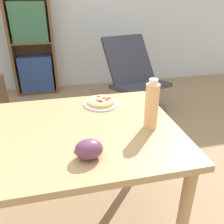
{
  "coord_description": "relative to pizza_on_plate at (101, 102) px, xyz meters",
  "views": [
    {
      "loc": [
        0.2,
        -1.12,
        1.36
      ],
      "look_at": [
        0.46,
        -0.01,
        0.79
      ],
      "focal_mm": 38.0,
      "sensor_mm": 36.0,
      "label": 1
    }
  ],
  "objects": [
    {
      "name": "lounge_chair_far",
      "position": [
        0.67,
        1.32,
        -0.46
      ],
      "size": [
        0.74,
        0.88,
        0.88
      ],
      "rotation": [
        0.0,
        0.0,
        0.26
      ],
      "color": "slate",
      "rests_on": "ground_plane"
    },
    {
      "name": "grape_bunch",
      "position": [
        -0.15,
        -0.53,
        0.03
      ],
      "size": [
        0.12,
        0.09,
        0.09
      ],
      "color": "#6B3856",
      "rests_on": "dining_table"
    },
    {
      "name": "drink_bottle",
      "position": [
        0.2,
        -0.34,
        0.11
      ],
      "size": [
        0.07,
        0.07,
        0.27
      ],
      "color": "#EFB270",
      "rests_on": "dining_table"
    },
    {
      "name": "dining_table",
      "position": [
        -0.32,
        -0.27,
        -0.11
      ],
      "size": [
        1.34,
        0.85,
        0.73
      ],
      "color": "tan",
      "rests_on": "ground_plane"
    },
    {
      "name": "bookshelf",
      "position": [
        -0.57,
        2.23,
        -0.06
      ],
      "size": [
        0.6,
        0.28,
        1.47
      ],
      "color": "brown",
      "rests_on": "ground_plane"
    },
    {
      "name": "pizza_on_plate",
      "position": [
        0.0,
        0.0,
        0.0
      ],
      "size": [
        0.22,
        0.22,
        0.04
      ],
      "color": "white",
      "rests_on": "dining_table"
    }
  ]
}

